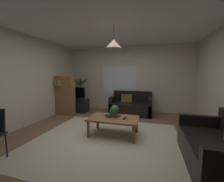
# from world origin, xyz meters

# --- Properties ---
(floor) EXTENTS (4.88, 5.18, 0.02)m
(floor) POSITION_xyz_m (0.00, 0.00, -0.01)
(floor) COLOR brown
(floor) RESTS_ON ground
(rug) EXTENTS (3.17, 2.85, 0.01)m
(rug) POSITION_xyz_m (0.00, -0.20, 0.00)
(rug) COLOR beige
(rug) RESTS_ON ground
(wall_back) EXTENTS (5.00, 0.06, 2.56)m
(wall_back) POSITION_xyz_m (0.00, 2.62, 1.28)
(wall_back) COLOR beige
(wall_back) RESTS_ON ground
(wall_left) EXTENTS (0.06, 5.18, 2.56)m
(wall_left) POSITION_xyz_m (-2.47, 0.00, 1.28)
(wall_left) COLOR beige
(wall_left) RESTS_ON ground
(ceiling) EXTENTS (4.88, 5.18, 0.02)m
(ceiling) POSITION_xyz_m (0.00, 0.00, 2.57)
(ceiling) COLOR white
(window_pane) EXTENTS (1.36, 0.01, 1.08)m
(window_pane) POSITION_xyz_m (-0.35, 2.59, 1.24)
(window_pane) COLOR white
(couch_under_window) EXTENTS (1.48, 0.83, 0.82)m
(couch_under_window) POSITION_xyz_m (0.21, 2.11, 0.28)
(couch_under_window) COLOR black
(couch_under_window) RESTS_ON ground
(couch_right_side) EXTENTS (0.83, 1.50, 0.82)m
(couch_right_side) POSITION_xyz_m (1.96, -0.58, 0.28)
(couch_right_side) COLOR black
(couch_right_side) RESTS_ON ground
(coffee_table) EXTENTS (1.16, 0.70, 0.43)m
(coffee_table) POSITION_xyz_m (0.09, 0.13, 0.37)
(coffee_table) COLOR olive
(coffee_table) RESTS_ON ground
(book_on_table_0) EXTENTS (0.14, 0.14, 0.02)m
(book_on_table_0) POSITION_xyz_m (-0.05, 0.14, 0.44)
(book_on_table_0) COLOR #72387F
(book_on_table_0) RESTS_ON coffee_table
(book_on_table_1) EXTENTS (0.18, 0.14, 0.03)m
(book_on_table_1) POSITION_xyz_m (-0.05, 0.15, 0.47)
(book_on_table_1) COLOR #72387F
(book_on_table_1) RESTS_ON coffee_table
(book_on_table_2) EXTENTS (0.13, 0.12, 0.03)m
(book_on_table_2) POSITION_xyz_m (-0.05, 0.15, 0.50)
(book_on_table_2) COLOR #387247
(book_on_table_2) RESTS_ON coffee_table
(remote_on_table_0) EXTENTS (0.12, 0.16, 0.02)m
(remote_on_table_0) POSITION_xyz_m (0.18, 0.25, 0.44)
(remote_on_table_0) COLOR black
(remote_on_table_0) RESTS_ON coffee_table
(remote_on_table_1) EXTENTS (0.07, 0.16, 0.02)m
(remote_on_table_1) POSITION_xyz_m (0.36, 0.13, 0.44)
(remote_on_table_1) COLOR black
(remote_on_table_1) RESTS_ON coffee_table
(potted_plant_on_table) EXTENTS (0.22, 0.20, 0.30)m
(potted_plant_on_table) POSITION_xyz_m (0.10, 0.17, 0.58)
(potted_plant_on_table) COLOR brown
(potted_plant_on_table) RESTS_ON coffee_table
(tv_stand) EXTENTS (0.90, 0.44, 0.50)m
(tv_stand) POSITION_xyz_m (-1.89, 1.84, 0.25)
(tv_stand) COLOR black
(tv_stand) RESTS_ON ground
(tv) EXTENTS (0.74, 0.16, 0.47)m
(tv) POSITION_xyz_m (-1.89, 1.82, 0.74)
(tv) COLOR black
(tv) RESTS_ON tv_stand
(potted_palm_corner) EXTENTS (0.82, 0.87, 1.39)m
(potted_palm_corner) POSITION_xyz_m (-1.99, 2.33, 0.65)
(potted_palm_corner) COLOR brown
(potted_palm_corner) RESTS_ON ground
(bookshelf_corner) EXTENTS (0.70, 0.31, 1.40)m
(bookshelf_corner) POSITION_xyz_m (-2.08, 1.35, 0.71)
(bookshelf_corner) COLOR olive
(bookshelf_corner) RESTS_ON ground
(pendant_lamp) EXTENTS (0.36, 0.36, 0.52)m
(pendant_lamp) POSITION_xyz_m (0.09, 0.13, 2.14)
(pendant_lamp) COLOR black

